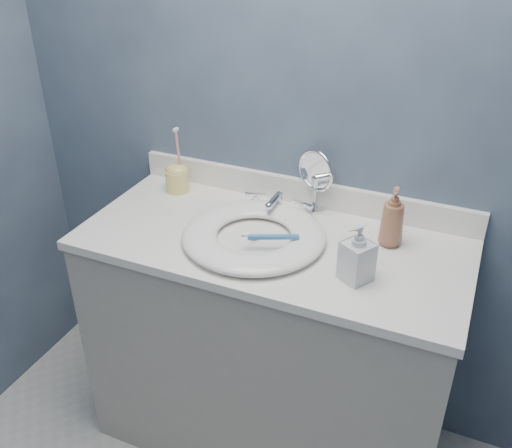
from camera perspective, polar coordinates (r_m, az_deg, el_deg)
The scene contains 12 objects.
back_wall at distance 1.89m, azimuth 5.00°, elevation 10.90°, with size 2.20×0.02×2.40m, color #3F495E.
vanity_cabinet at distance 2.07m, azimuth 1.46°, elevation -12.30°, with size 1.20×0.55×0.85m, color #A6A098.
countertop at distance 1.80m, azimuth 1.63°, elevation -1.90°, with size 1.22×0.57×0.03m, color white.
backsplash at distance 1.98m, azimuth 4.53°, elevation 3.28°, with size 1.22×0.02×0.09m, color white.
basin at distance 1.77m, azimuth -0.21°, elevation -1.10°, with size 0.45×0.45×0.04m, color white, non-canonical shape.
drain at distance 1.78m, azimuth -0.21°, elevation -1.51°, with size 0.04×0.04×0.01m, color silver.
faucet at distance 1.93m, azimuth 2.15°, elevation 1.91°, with size 0.25×0.13×0.07m.
makeup_mirror at distance 1.91m, azimuth 5.95°, elevation 4.64°, with size 0.14×0.08×0.22m.
soap_bottle_amber at distance 1.76m, azimuth 13.51°, elevation 0.69°, with size 0.07×0.07×0.19m, color #945D43.
soap_bottle_clear at distance 1.59m, azimuth 10.13°, elevation -2.82°, with size 0.08×0.08×0.17m, color silver.
toothbrush_holder at distance 2.08m, azimuth -7.89°, elevation 4.71°, with size 0.08×0.08×0.24m.
toothbrush_lying at distance 1.71m, azimuth 1.51°, elevation -1.31°, with size 0.16×0.08×0.02m.
Camera 1 is at (0.56, -0.44, 1.82)m, focal length 40.00 mm.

